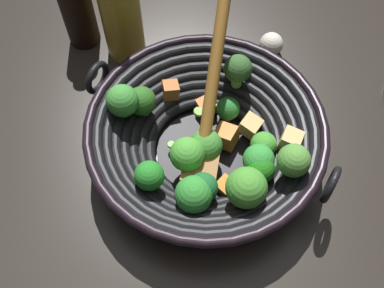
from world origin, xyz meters
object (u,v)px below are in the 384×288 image
Objects in this scene: wok at (206,137)px; soy_sauce_bottle at (77,9)px; garlic_bulb at (271,44)px; cooking_oil_bottle at (120,8)px.

soy_sauce_bottle is (0.31, 0.11, 0.02)m from wok.
garlic_bulb is at bearing -117.08° from soy_sauce_bottle.
wok reaches higher than soy_sauce_bottle.
soy_sauce_bottle is 0.34m from garlic_bulb.
wok is at bearing -159.97° from soy_sauce_bottle.
garlic_bulb is (-0.10, -0.24, -0.08)m from cooking_oil_bottle.
cooking_oil_bottle is 0.27m from garlic_bulb.
cooking_oil_bottle is (-0.05, -0.06, 0.03)m from soy_sauce_bottle.
wok is 1.53× the size of cooking_oil_bottle.
soy_sauce_bottle is 0.09m from cooking_oil_bottle.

